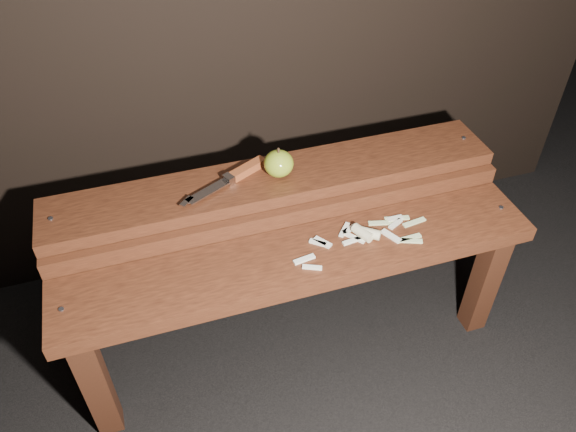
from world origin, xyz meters
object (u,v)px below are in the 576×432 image
object	(u,v)px
apple	(279,164)
knife	(238,175)
bench_front_tier	(303,276)
bench_rear_tier	(276,201)

from	to	relation	value
apple	knife	size ratio (longest dim) A/B	0.33
apple	knife	bearing A→B (deg)	170.24
apple	knife	distance (m)	0.11
bench_front_tier	knife	distance (m)	0.31
bench_rear_tier	apple	bearing A→B (deg)	23.39
apple	knife	xyz separation A→B (m)	(-0.11, 0.02, -0.02)
bench_front_tier	apple	xyz separation A→B (m)	(0.01, 0.23, 0.18)
knife	bench_front_tier	bearing A→B (deg)	-69.06
bench_front_tier	apple	bearing A→B (deg)	87.52
bench_rear_tier	apple	world-z (taller)	apple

